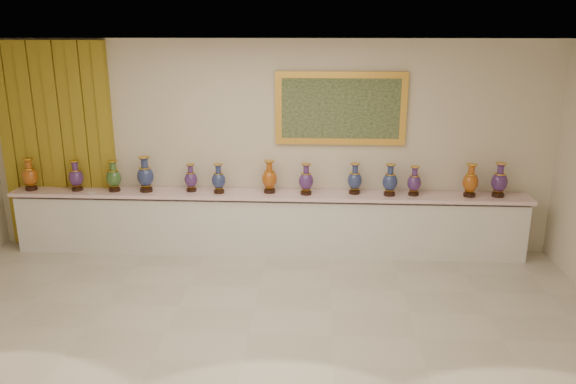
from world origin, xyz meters
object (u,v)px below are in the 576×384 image
vase_1 (76,177)px  vase_0 (30,176)px  vase_2 (114,178)px  counter (268,224)px

vase_1 → vase_0: bearing=-178.6°
vase_2 → counter: bearing=1.1°
vase_1 → vase_2: 0.55m
vase_0 → vase_1: 0.66m
counter → vase_2: size_ratio=16.39×
vase_0 → vase_2: (1.21, 0.01, -0.01)m
vase_0 → vase_2: size_ratio=1.04×
vase_2 → vase_0: bearing=-179.6°
vase_0 → vase_1: (0.66, 0.02, -0.01)m
counter → vase_1: 2.80m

